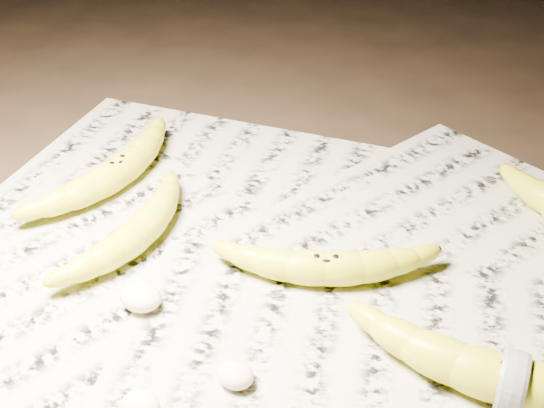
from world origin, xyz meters
The scene contains 10 objects.
ground centered at (0.00, 0.00, 0.00)m, with size 3.00×3.00×0.00m, color black.
newspaper_patch centered at (0.04, 0.00, 0.00)m, with size 0.90×0.70×0.01m, color #A29E8B.
banana_left_a centered at (-0.23, 0.05, 0.03)m, with size 0.21×0.06×0.04m, color yellow, non-canonical shape.
banana_left_b centered at (-0.14, -0.03, 0.03)m, with size 0.18×0.06×0.04m, color yellow, non-canonical shape.
banana_center centered at (0.05, 0.01, 0.03)m, with size 0.19×0.06×0.03m, color yellow, non-canonical shape.
banana_taped centered at (0.24, -0.05, 0.03)m, with size 0.25×0.07×0.04m, color yellow, non-canonical shape.
measuring_tape centered at (0.24, -0.05, 0.03)m, with size 0.05×0.05×0.00m, color white.
flesh_chunk_a centered at (-0.09, -0.10, 0.02)m, with size 0.04×0.03×0.02m, color beige.
flesh_chunk_b centered at (-0.01, -0.20, 0.02)m, with size 0.03×0.03×0.02m, color beige.
flesh_chunk_c centered at (0.04, -0.14, 0.02)m, with size 0.03×0.03×0.02m, color beige.
Camera 1 is at (0.28, -0.50, 0.48)m, focal length 50.00 mm.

